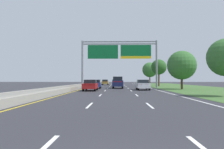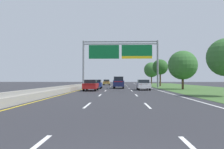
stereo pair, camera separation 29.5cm
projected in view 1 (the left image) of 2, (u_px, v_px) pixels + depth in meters
The scene contains 14 objects.
ground_plane at pixel (118, 89), 38.33m from camera, with size 220.00×220.00×0.00m, color #2B2B30.
lane_striping at pixel (118, 89), 37.87m from camera, with size 11.96×106.00×0.01m.
grass_verge_right at pixel (200, 89), 38.01m from camera, with size 14.00×110.00×0.02m, color #3D602D.
median_barrier_concrete at pixel (80, 87), 38.49m from camera, with size 0.60×110.00×0.85m.
overhead_sign_gantry at pixel (119, 54), 44.38m from camera, with size 15.06×0.42×9.33m.
pickup_truck_darkgreen at pixel (117, 82), 54.31m from camera, with size 2.09×5.43×2.20m.
car_blue_left_lane_sedan at pixel (96, 84), 39.73m from camera, with size 1.93×4.44×1.57m.
car_red_left_lane_sedan at pixel (90, 85), 31.82m from camera, with size 1.83×4.40×1.57m.
car_navy_centre_lane_suv at pixel (118, 82), 40.62m from camera, with size 1.96×4.72×2.11m.
car_gold_left_lane_sedan at pixel (105, 82), 65.15m from camera, with size 1.88×4.42×1.57m.
car_white_right_lane_sedan at pixel (143, 85), 34.11m from camera, with size 1.82×4.40×1.57m.
roadside_tree_mid at pixel (182, 65), 36.70m from camera, with size 4.73×4.73×6.30m.
roadside_tree_far at pixel (159, 67), 53.72m from camera, with size 3.66×3.66×6.42m.
roadside_tree_distant at pixel (150, 70), 71.42m from camera, with size 4.75×4.75×7.06m.
Camera 1 is at (-0.15, -3.39, 1.60)m, focal length 36.02 mm.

